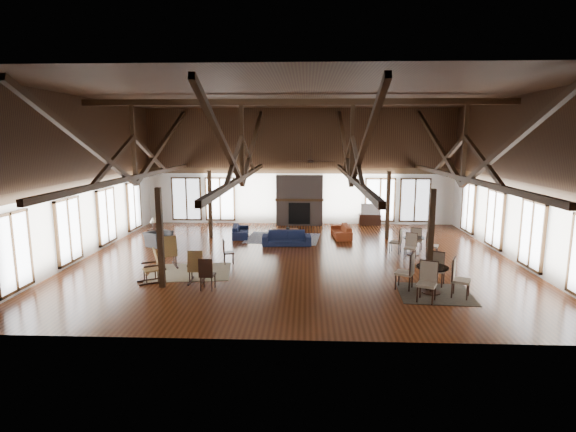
{
  "coord_description": "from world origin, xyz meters",
  "views": [
    {
      "loc": [
        0.37,
        -16.45,
        4.48
      ],
      "look_at": [
        -0.36,
        1.0,
        1.44
      ],
      "focal_mm": 28.0,
      "sensor_mm": 36.0,
      "label": 1
    }
  ],
  "objects_px": {
    "sofa_navy_front": "(287,238)",
    "sofa_navy_left": "(241,231)",
    "cafe_table_near": "(432,275)",
    "coffee_table": "(287,231)",
    "sofa_orange": "(341,231)",
    "cafe_table_far": "(414,243)",
    "armchair": "(158,239)",
    "tv_console": "(370,220)"
  },
  "relations": [
    {
      "from": "sofa_navy_left",
      "to": "coffee_table",
      "type": "xyz_separation_m",
      "value": [
        2.15,
        -0.28,
        0.09
      ]
    },
    {
      "from": "sofa_orange",
      "to": "armchair",
      "type": "relative_size",
      "value": 1.96
    },
    {
      "from": "sofa_navy_left",
      "to": "armchair",
      "type": "bearing_deg",
      "value": 115.84
    },
    {
      "from": "cafe_table_near",
      "to": "tv_console",
      "type": "height_order",
      "value": "cafe_table_near"
    },
    {
      "from": "sofa_navy_left",
      "to": "sofa_orange",
      "type": "distance_m",
      "value": 4.64
    },
    {
      "from": "sofa_navy_front",
      "to": "coffee_table",
      "type": "relative_size",
      "value": 1.77
    },
    {
      "from": "sofa_navy_front",
      "to": "sofa_orange",
      "type": "height_order",
      "value": "sofa_navy_front"
    },
    {
      "from": "cafe_table_far",
      "to": "sofa_orange",
      "type": "bearing_deg",
      "value": 129.73
    },
    {
      "from": "sofa_navy_left",
      "to": "coffee_table",
      "type": "bearing_deg",
      "value": -103.31
    },
    {
      "from": "sofa_navy_front",
      "to": "cafe_table_far",
      "type": "distance_m",
      "value": 5.2
    },
    {
      "from": "sofa_navy_left",
      "to": "cafe_table_near",
      "type": "relative_size",
      "value": 0.84
    },
    {
      "from": "sofa_navy_front",
      "to": "sofa_navy_left",
      "type": "bearing_deg",
      "value": 141.5
    },
    {
      "from": "sofa_navy_left",
      "to": "coffee_table",
      "type": "distance_m",
      "value": 2.17
    },
    {
      "from": "sofa_navy_front",
      "to": "sofa_navy_left",
      "type": "height_order",
      "value": "sofa_navy_front"
    },
    {
      "from": "sofa_navy_left",
      "to": "cafe_table_far",
      "type": "distance_m",
      "value": 7.8
    },
    {
      "from": "sofa_navy_left",
      "to": "sofa_orange",
      "type": "relative_size",
      "value": 0.95
    },
    {
      "from": "sofa_navy_left",
      "to": "sofa_orange",
      "type": "height_order",
      "value": "sofa_orange"
    },
    {
      "from": "cafe_table_near",
      "to": "coffee_table",
      "type": "bearing_deg",
      "value": 122.71
    },
    {
      "from": "armchair",
      "to": "tv_console",
      "type": "relative_size",
      "value": 0.86
    },
    {
      "from": "sofa_orange",
      "to": "cafe_table_far",
      "type": "height_order",
      "value": "cafe_table_far"
    },
    {
      "from": "sofa_navy_left",
      "to": "cafe_table_far",
      "type": "bearing_deg",
      "value": -118.54
    },
    {
      "from": "coffee_table",
      "to": "cafe_table_far",
      "type": "height_order",
      "value": "cafe_table_far"
    },
    {
      "from": "armchair",
      "to": "cafe_table_far",
      "type": "relative_size",
      "value": 0.51
    },
    {
      "from": "sofa_orange",
      "to": "coffee_table",
      "type": "relative_size",
      "value": 1.62
    },
    {
      "from": "coffee_table",
      "to": "cafe_table_near",
      "type": "distance_m",
      "value": 8.44
    },
    {
      "from": "coffee_table",
      "to": "armchair",
      "type": "height_order",
      "value": "armchair"
    },
    {
      "from": "sofa_navy_left",
      "to": "sofa_orange",
      "type": "xyz_separation_m",
      "value": [
        4.64,
        0.08,
        0.01
      ]
    },
    {
      "from": "sofa_navy_left",
      "to": "cafe_table_far",
      "type": "xyz_separation_m",
      "value": [
        7.19,
        -3.0,
        0.22
      ]
    },
    {
      "from": "coffee_table",
      "to": "armchair",
      "type": "relative_size",
      "value": 1.21
    },
    {
      "from": "coffee_table",
      "to": "tv_console",
      "type": "distance_m",
      "value": 5.36
    },
    {
      "from": "sofa_navy_left",
      "to": "tv_console",
      "type": "height_order",
      "value": "tv_console"
    },
    {
      "from": "sofa_orange",
      "to": "tv_console",
      "type": "bearing_deg",
      "value": 145.49
    },
    {
      "from": "cafe_table_near",
      "to": "tv_console",
      "type": "relative_size",
      "value": 1.9
    },
    {
      "from": "cafe_table_near",
      "to": "cafe_table_far",
      "type": "xyz_separation_m",
      "value": [
        0.49,
        4.38,
        -0.07
      ]
    },
    {
      "from": "sofa_navy_front",
      "to": "cafe_table_near",
      "type": "distance_m",
      "value": 7.36
    },
    {
      "from": "sofa_navy_left",
      "to": "armchair",
      "type": "height_order",
      "value": "armchair"
    },
    {
      "from": "armchair",
      "to": "cafe_table_far",
      "type": "bearing_deg",
      "value": -65.07
    },
    {
      "from": "sofa_navy_front",
      "to": "coffee_table",
      "type": "distance_m",
      "value": 1.29
    },
    {
      "from": "sofa_navy_front",
      "to": "tv_console",
      "type": "xyz_separation_m",
      "value": [
        4.14,
        4.63,
        -0.02
      ]
    },
    {
      "from": "cafe_table_near",
      "to": "sofa_orange",
      "type": "bearing_deg",
      "value": 105.53
    },
    {
      "from": "armchair",
      "to": "tv_console",
      "type": "height_order",
      "value": "armchair"
    },
    {
      "from": "sofa_navy_left",
      "to": "coffee_table",
      "type": "height_order",
      "value": "sofa_navy_left"
    }
  ]
}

